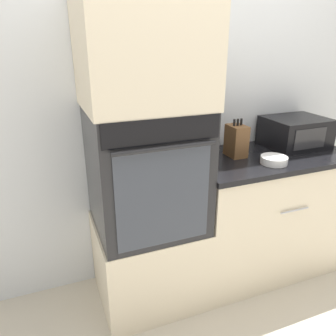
{
  "coord_description": "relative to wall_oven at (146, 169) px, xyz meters",
  "views": [
    {
      "loc": [
        -0.88,
        -1.46,
        1.69
      ],
      "look_at": [
        -0.23,
        0.21,
        0.98
      ],
      "focal_mm": 35.0,
      "sensor_mm": 36.0,
      "label": 1
    }
  ],
  "objects": [
    {
      "name": "oven_cabinet_upper",
      "position": [
        0.0,
        0.0,
        0.67
      ],
      "size": [
        0.67,
        0.6,
        0.59
      ],
      "color": "beige",
      "rests_on": "wall_oven"
    },
    {
      "name": "wall_oven",
      "position": [
        0.0,
        0.0,
        0.0
      ],
      "size": [
        0.64,
        0.64,
        0.76
      ],
      "color": "black",
      "rests_on": "oven_cabinet_base"
    },
    {
      "name": "microwave",
      "position": [
        1.19,
        0.1,
        0.09
      ],
      "size": [
        0.43,
        0.36,
        0.21
      ],
      "color": "black",
      "rests_on": "counter_unit"
    },
    {
      "name": "oven_cabinet_base",
      "position": [
        0.0,
        0.0,
        -0.67
      ],
      "size": [
        0.67,
        0.6,
        0.57
      ],
      "color": "beige",
      "rests_on": "ground_plane"
    },
    {
      "name": "condiment_jar_mid",
      "position": [
        0.72,
        0.24,
        0.01
      ],
      "size": [
        0.04,
        0.04,
        0.06
      ],
      "color": "silver",
      "rests_on": "counter_unit"
    },
    {
      "name": "knife_block",
      "position": [
        0.66,
        0.06,
        0.09
      ],
      "size": [
        0.11,
        0.15,
        0.26
      ],
      "color": "brown",
      "rests_on": "counter_unit"
    },
    {
      "name": "counter_unit",
      "position": [
        0.9,
        0.0,
        -0.48
      ],
      "size": [
        1.16,
        0.63,
        0.93
      ],
      "color": "beige",
      "rests_on": "ground_plane"
    },
    {
      "name": "bowl",
      "position": [
        0.81,
        -0.16,
        0.0
      ],
      "size": [
        0.17,
        0.17,
        0.05
      ],
      "color": "white",
      "rests_on": "counter_unit"
    },
    {
      "name": "wall_back",
      "position": [
        0.33,
        0.33,
        0.3
      ],
      "size": [
        8.0,
        0.05,
        2.5
      ],
      "color": "silver",
      "rests_on": "ground_plane"
    },
    {
      "name": "condiment_jar_far",
      "position": [
        0.49,
        0.18,
        0.02
      ],
      "size": [
        0.05,
        0.05,
        0.08
      ],
      "color": "silver",
      "rests_on": "counter_unit"
    },
    {
      "name": "ground_plane",
      "position": [
        0.33,
        -0.3,
        -0.95
      ],
      "size": [
        12.0,
        12.0,
        0.0
      ],
      "primitive_type": "plane",
      "color": "beige"
    },
    {
      "name": "condiment_jar_near",
      "position": [
        0.44,
        0.08,
        0.04
      ],
      "size": [
        0.04,
        0.04,
        0.12
      ],
      "color": "brown",
      "rests_on": "counter_unit"
    }
  ]
}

